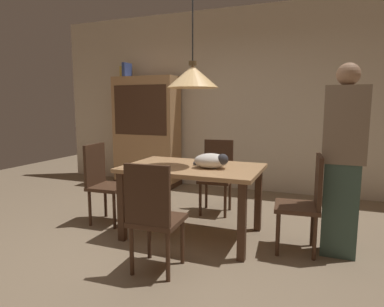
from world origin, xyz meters
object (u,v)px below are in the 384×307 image
Objects in this scene: chair_left_side at (103,180)px; book_yellow_short at (124,72)px; cat_sleeping at (212,161)px; pendant_lamp at (193,76)px; chair_right_side at (306,199)px; dining_table at (193,176)px; book_blue_wide at (127,70)px; person_standing at (343,161)px; hutch_bookcase at (147,134)px; chair_near_front at (153,214)px; chair_far_back at (217,173)px.

chair_left_side is 4.65× the size of book_yellow_short.
pendant_lamp is (-0.23, 0.04, 0.84)m from cat_sleeping.
chair_left_side is at bearing -179.70° from chair_right_side.
dining_table is at bearing -116.57° from pendant_lamp.
book_blue_wide is at bearing 136.11° from dining_table.
pendant_lamp is at bearing -42.94° from book_yellow_short.
person_standing is (1.20, 0.10, 0.06)m from cat_sleeping.
book_blue_wide is at bearing 179.76° from hutch_bookcase.
chair_left_side is at bearing -178.55° from person_standing.
person_standing is at bearing -31.04° from hutch_bookcase.
chair_right_side is at bearing 38.22° from chair_near_front.
chair_left_side is at bearing 178.41° from cat_sleeping.
pendant_lamp is 2.76m from book_yellow_short.
pendant_lamp is (0.01, -0.88, 1.15)m from chair_far_back.
chair_right_side is 0.72× the size of pendant_lamp.
hutch_bookcase is at bearing 119.96° from chair_near_front.
pendant_lamp reaches higher than chair_near_front.
pendant_lamp reaches higher than book_yellow_short.
chair_right_side is at bearing 3.12° from cat_sleeping.
dining_table is 7.00× the size of book_yellow_short.
chair_near_front is 0.53× the size of person_standing.
book_blue_wide is (-3.07, 1.86, 1.46)m from chair_right_side.
hutch_bookcase is at bearing 133.39° from cat_sleeping.
chair_near_front is 0.50× the size of hutch_bookcase.
person_standing reaches higher than chair_near_front.
cat_sleeping is (1.35, -0.04, 0.32)m from chair_left_side.
person_standing is (3.00, -1.81, -0.01)m from hutch_bookcase.
pendant_lamp is 6.50× the size of book_yellow_short.
chair_far_back is 0.50× the size of hutch_bookcase.
chair_far_back is 3.88× the size of book_blue_wide.
book_yellow_short reaches higher than chair_right_side.
chair_left_side is (-1.12, -0.88, 0.00)m from chair_far_back.
book_blue_wide is (-1.94, 2.75, 1.46)m from chair_near_front.
chair_far_back is 1.00× the size of chair_near_front.
book_yellow_short is (-2.23, 1.91, 1.11)m from cat_sleeping.
pendant_lamp is 1.62m from person_standing.
person_standing is at bearing 2.42° from dining_table.
pendant_lamp reaches higher than person_standing.
pendant_lamp is 0.75× the size of person_standing.
cat_sleeping is 0.87m from pendant_lamp.
chair_right_side is 1.43m from chair_near_front.
book_yellow_short is 4.02m from person_standing.
chair_far_back is at bearing 90.43° from pendant_lamp.
dining_table is 5.83× the size of book_blue_wide.
cat_sleeping is at bearing -176.88° from chair_right_side.
book_yellow_short reaches higher than person_standing.
chair_far_back is 1.43m from chair_left_side.
hutch_bookcase reaches higher than person_standing.
dining_table is 0.89m from chair_near_front.
book_yellow_short is at bearing 179.80° from hutch_bookcase.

